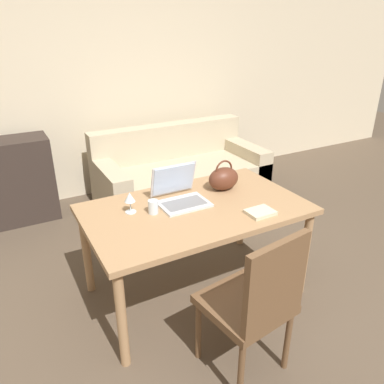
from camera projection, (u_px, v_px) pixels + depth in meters
The scene contains 10 objects.
ground_plane at pixel (243, 366), 2.26m from camera, with size 14.00×14.00×0.00m, color brown.
wall_back at pixel (90, 78), 4.09m from camera, with size 10.00×0.06×2.70m.
dining_table at pixel (195, 216), 2.64m from camera, with size 1.53×0.91×0.72m.
chair at pixel (256, 300), 2.02m from camera, with size 0.50×0.50×0.95m.
couch at pixel (180, 176), 4.34m from camera, with size 1.89×0.91×0.82m.
laptop at pixel (179, 192), 2.67m from camera, with size 0.34×0.33×0.26m.
drinking_glass at pixel (153, 207), 2.51m from camera, with size 0.07×0.07×0.09m.
wine_glass at pixel (130, 199), 2.50m from camera, with size 0.07×0.07×0.15m.
handbag at pixel (224, 178), 2.85m from camera, with size 0.24×0.17×0.24m.
book at pixel (260, 212), 2.51m from camera, with size 0.18×0.15×0.02m.
Camera 1 is at (-1.05, -1.28, 1.90)m, focal length 35.00 mm.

